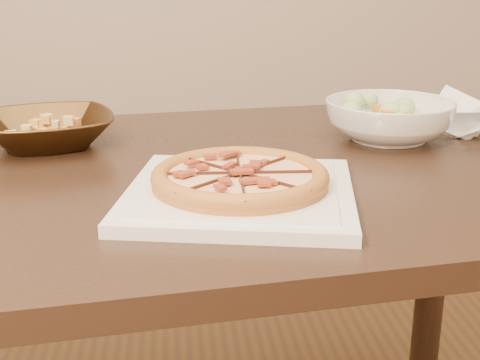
% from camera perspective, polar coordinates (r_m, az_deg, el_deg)
% --- Properties ---
extents(dining_table, '(1.46, 1.04, 0.75)m').
position_cam_1_polar(dining_table, '(1.14, -4.64, -3.99)').
color(dining_table, black).
rests_on(dining_table, floor).
extents(plate, '(0.37, 0.37, 0.02)m').
position_cam_1_polar(plate, '(0.95, -0.00, -1.12)').
color(plate, white).
rests_on(plate, dining_table).
extents(pizza, '(0.25, 0.25, 0.03)m').
position_cam_1_polar(pizza, '(0.94, -0.00, 0.22)').
color(pizza, '#BB6129').
rests_on(pizza, plate).
extents(bronze_bowl, '(0.29, 0.29, 0.06)m').
position_cam_1_polar(bronze_bowl, '(1.28, -16.17, 4.09)').
color(bronze_bowl, '#412B13').
rests_on(bronze_bowl, dining_table).
extents(mixed_dish, '(0.12, 0.11, 0.03)m').
position_cam_1_polar(mixed_dish, '(1.27, -16.34, 6.01)').
color(mixed_dish, '#D9B56E').
rests_on(mixed_dish, bronze_bowl).
extents(salad_bowl, '(0.31, 0.31, 0.08)m').
position_cam_1_polar(salad_bowl, '(1.30, 12.62, 4.98)').
color(salad_bowl, white).
rests_on(salad_bowl, dining_table).
extents(salad, '(0.09, 0.11, 0.04)m').
position_cam_1_polar(salad, '(1.29, 12.69, 7.38)').
color(salad, '#9FB682').
rests_on(salad, salad_bowl).
extents(cling_film, '(0.17, 0.15, 0.05)m').
position_cam_1_polar(cling_film, '(1.40, 17.83, 4.89)').
color(cling_film, white).
rests_on(cling_film, dining_table).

